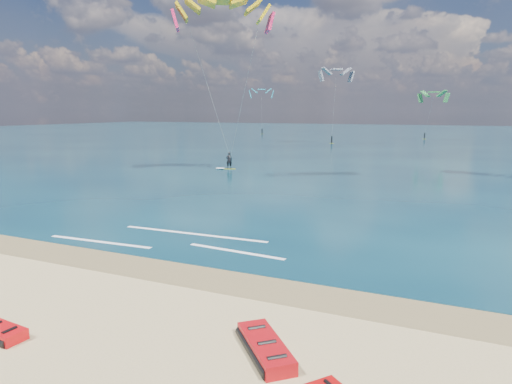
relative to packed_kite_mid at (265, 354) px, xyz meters
The scene contains 7 objects.
ground 42.18m from the packed_kite_mid, 101.97° to the left, with size 320.00×320.00×0.00m, color tan.
wet_sand_strip 9.73m from the packed_kite_mid, 154.00° to the left, with size 320.00×2.40×0.01m, color olive.
sea 105.63m from the packed_kite_mid, 94.75° to the left, with size 320.00×200.00×0.04m, color #0A2537.
packed_kite_mid is the anchor object (origin of this frame).
kitesurfer_main 35.44m from the packed_kite_mid, 119.17° to the left, with size 10.97×10.99×17.47m.
shoreline_foam 11.39m from the packed_kite_mid, 135.78° to the left, with size 12.17×3.65×0.01m.
distant_kites 91.53m from the packed_kite_mid, 103.43° to the left, with size 48.31×31.86×13.71m.
Camera 1 is at (13.03, -11.52, 6.35)m, focal length 32.00 mm.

